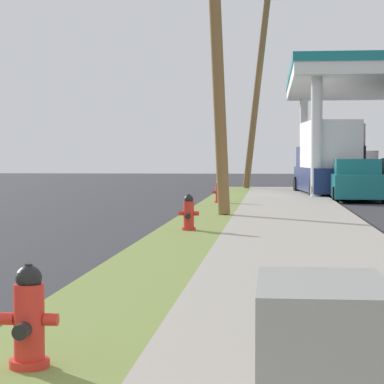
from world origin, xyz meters
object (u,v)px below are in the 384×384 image
(fire_hydrant_second, at_px, (189,214))
(utility_pole_midground, at_px, (216,38))
(utility_pole_background, at_px, (258,85))
(fire_hydrant_nearest, at_px, (29,322))
(car_teal_by_far_pump, at_px, (356,182))
(truck_silver_on_apron, at_px, (359,172))
(truck_navy_at_far_bay, at_px, (327,161))
(truck_black_at_forecourt, at_px, (342,161))
(fire_hydrant_third, at_px, (219,193))

(fire_hydrant_second, xyz_separation_m, utility_pole_midground, (0.24, 4.80, 4.32))
(utility_pole_midground, bearing_deg, utility_pole_background, 87.60)
(fire_hydrant_nearest, bearing_deg, utility_pole_background, 88.25)
(car_teal_by_far_pump, height_order, truck_silver_on_apron, truck_silver_on_apron)
(utility_pole_background, xyz_separation_m, truck_navy_at_far_bay, (3.03, -5.63, -3.69))
(truck_navy_at_far_bay, bearing_deg, truck_black_at_forecourt, 73.42)
(fire_hydrant_second, relative_size, utility_pole_midground, 0.08)
(fire_hydrant_nearest, height_order, truck_black_at_forecourt, truck_black_at_forecourt)
(fire_hydrant_nearest, bearing_deg, utility_pole_midground, 89.02)
(fire_hydrant_nearest, xyz_separation_m, truck_silver_on_apron, (6.13, 35.29, 0.47))
(fire_hydrant_third, bearing_deg, truck_navy_at_far_bay, 61.27)
(car_teal_by_far_pump, height_order, truck_navy_at_far_bay, truck_navy_at_far_bay)
(utility_pole_midground, relative_size, truck_silver_on_apron, 1.64)
(truck_black_at_forecourt, bearing_deg, truck_silver_on_apron, 72.37)
(fire_hydrant_nearest, distance_m, truck_black_at_forecourt, 31.89)
(fire_hydrant_second, xyz_separation_m, truck_black_at_forecourt, (4.89, 20.53, 1.04))
(car_teal_by_far_pump, bearing_deg, fire_hydrant_third, -143.13)
(fire_hydrant_third, xyz_separation_m, truck_silver_on_apron, (6.14, 14.10, 0.47))
(fire_hydrant_nearest, xyz_separation_m, car_teal_by_far_pump, (4.89, 24.87, 0.28))
(truck_silver_on_apron, bearing_deg, car_teal_by_far_pump, -96.78)
(utility_pole_background, bearing_deg, truck_black_at_forecourt, -35.85)
(utility_pole_midground, relative_size, truck_navy_at_far_bay, 1.39)
(fire_hydrant_third, bearing_deg, car_teal_by_far_pump, 36.87)
(truck_black_at_forecourt, bearing_deg, truck_navy_at_far_bay, -106.58)
(fire_hydrant_second, bearing_deg, truck_black_at_forecourt, 76.60)
(utility_pole_background, height_order, truck_silver_on_apron, utility_pole_background)
(fire_hydrant_nearest, height_order, fire_hydrant_third, same)
(fire_hydrant_third, distance_m, truck_black_at_forecourt, 11.46)
(utility_pole_midground, distance_m, utility_pole_background, 18.56)
(car_teal_by_far_pump, bearing_deg, truck_silver_on_apron, 83.22)
(fire_hydrant_nearest, height_order, utility_pole_background, utility_pole_background)
(utility_pole_background, xyz_separation_m, truck_silver_on_apron, (5.08, 1.01, -4.26))
(utility_pole_midground, xyz_separation_m, utility_pole_background, (0.78, 18.54, 0.41))
(fire_hydrant_third, height_order, truck_silver_on_apron, truck_silver_on_apron)
(utility_pole_background, bearing_deg, truck_navy_at_far_bay, -61.72)
(fire_hydrant_nearest, xyz_separation_m, utility_pole_midground, (0.27, 15.75, 4.32))
(fire_hydrant_second, relative_size, utility_pole_background, 0.07)
(utility_pole_background, relative_size, car_teal_by_far_pump, 2.19)
(utility_pole_midground, xyz_separation_m, car_teal_by_far_pump, (4.62, 9.12, -4.05))
(truck_navy_at_far_bay, bearing_deg, truck_silver_on_apron, 72.82)
(utility_pole_background, relative_size, truck_black_at_forecourt, 1.53)
(fire_hydrant_second, xyz_separation_m, utility_pole_background, (1.02, 23.33, 4.73))
(fire_hydrant_nearest, bearing_deg, truck_silver_on_apron, 80.15)
(fire_hydrant_nearest, bearing_deg, fire_hydrant_third, 90.04)
(car_teal_by_far_pump, bearing_deg, fire_hydrant_nearest, -101.12)
(utility_pole_midground, distance_m, truck_silver_on_apron, 20.76)
(utility_pole_midground, xyz_separation_m, truck_navy_at_far_bay, (3.81, 12.91, -3.28))
(truck_black_at_forecourt, xyz_separation_m, truck_navy_at_far_bay, (-0.84, -2.83, 0.00))
(fire_hydrant_third, distance_m, car_teal_by_far_pump, 6.13)
(fire_hydrant_second, relative_size, fire_hydrant_third, 1.00)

